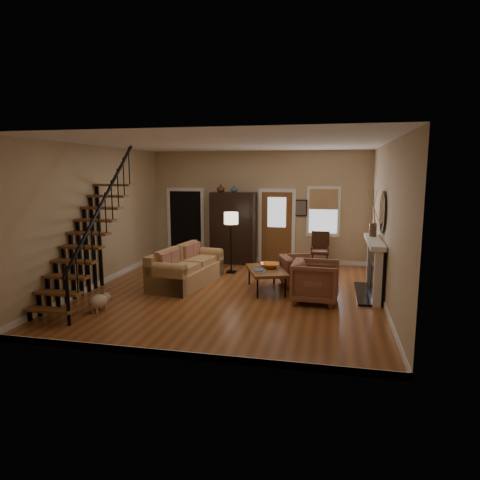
% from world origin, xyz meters
% --- Properties ---
extents(room, '(7.00, 7.33, 3.30)m').
position_xyz_m(room, '(-0.41, 1.76, 1.51)').
color(room, brown).
rests_on(room, ground).
extents(staircase, '(0.94, 2.80, 3.20)m').
position_xyz_m(staircase, '(-2.78, -1.30, 1.60)').
color(staircase, brown).
rests_on(staircase, ground).
extents(fireplace, '(0.33, 1.95, 2.30)m').
position_xyz_m(fireplace, '(3.13, 0.50, 0.74)').
color(fireplace, black).
rests_on(fireplace, ground).
extents(armoire, '(1.30, 0.60, 2.10)m').
position_xyz_m(armoire, '(-0.70, 3.15, 1.05)').
color(armoire, black).
rests_on(armoire, ground).
extents(vase_a, '(0.24, 0.24, 0.25)m').
position_xyz_m(vase_a, '(-1.05, 3.05, 2.22)').
color(vase_a, '#4C2619').
rests_on(vase_a, armoire).
extents(vase_b, '(0.20, 0.20, 0.21)m').
position_xyz_m(vase_b, '(-0.65, 3.05, 2.21)').
color(vase_b, '#334C60').
rests_on(vase_b, armoire).
extents(sofa, '(1.29, 2.38, 0.84)m').
position_xyz_m(sofa, '(-1.23, 0.49, 0.42)').
color(sofa, '#B08450').
rests_on(sofa, ground).
extents(coffee_table, '(1.17, 1.50, 0.50)m').
position_xyz_m(coffee_table, '(0.73, 0.36, 0.25)').
color(coffee_table, brown).
rests_on(coffee_table, ground).
extents(bowl, '(0.45, 0.45, 0.11)m').
position_xyz_m(bowl, '(0.78, 0.51, 0.56)').
color(bowl, orange).
rests_on(bowl, coffee_table).
extents(books, '(0.24, 0.33, 0.06)m').
position_xyz_m(books, '(0.61, 0.06, 0.53)').
color(books, beige).
rests_on(books, coffee_table).
extents(armchair_left, '(1.00, 0.97, 0.87)m').
position_xyz_m(armchair_left, '(1.86, -0.26, 0.44)').
color(armchair_left, brown).
rests_on(armchair_left, ground).
extents(armchair_right, '(1.03, 1.02, 0.74)m').
position_xyz_m(armchair_right, '(1.42, 0.92, 0.37)').
color(armchair_right, brown).
rests_on(armchair_right, ground).
extents(floor_lamp, '(0.40, 0.40, 1.64)m').
position_xyz_m(floor_lamp, '(-0.46, 1.88, 0.82)').
color(floor_lamp, black).
rests_on(floor_lamp, ground).
extents(side_chair, '(0.54, 0.54, 1.02)m').
position_xyz_m(side_chair, '(1.85, 2.95, 0.51)').
color(side_chair, '#371E11').
rests_on(side_chair, ground).
extents(dog, '(0.39, 0.53, 0.34)m').
position_xyz_m(dog, '(-2.26, -1.79, 0.17)').
color(dog, '#C9AB89').
rests_on(dog, ground).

